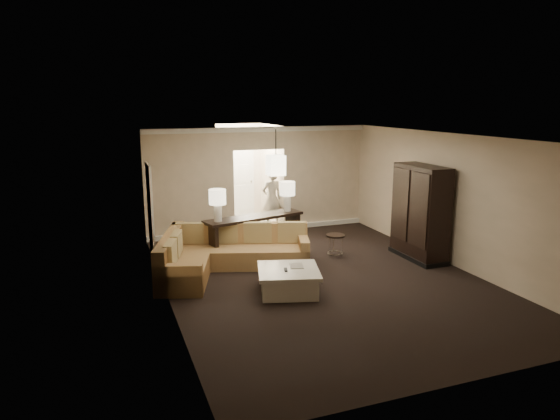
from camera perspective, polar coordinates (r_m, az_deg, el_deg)
name	(u,v)px	position (r m, az deg, el deg)	size (l,w,h in m)	color
ground	(322,279)	(10.01, 4.82, -7.89)	(8.00, 8.00, 0.00)	black
wall_back	(259,180)	(13.28, -2.37, 3.45)	(6.00, 0.04, 2.80)	beige
wall_front	(467,278)	(6.37, 20.54, -7.32)	(6.00, 0.04, 2.80)	beige
wall_left	(165,223)	(8.80, -13.02, -1.49)	(0.04, 8.00, 2.80)	beige
wall_right	(451,200)	(11.21, 19.01, 1.11)	(0.04, 8.00, 2.80)	beige
ceiling	(325,137)	(9.42, 5.14, 8.31)	(6.00, 8.00, 0.02)	silver
crown_molding	(260,129)	(13.09, -2.35, 9.18)	(6.00, 0.10, 0.12)	white
baseboard	(260,229)	(13.51, -2.25, -2.20)	(6.00, 0.10, 0.12)	white
side_door	(150,210)	(11.59, -14.59, -0.02)	(0.05, 0.90, 2.10)	white
foyer	(245,177)	(14.56, -3.99, 3.83)	(1.44, 2.02, 2.80)	beige
sectional_sofa	(222,254)	(10.43, -6.67, -5.05)	(3.49, 2.51, 0.88)	brown
coffee_table	(288,280)	(9.27, 0.97, -8.03)	(1.36, 1.36, 0.46)	beige
console_table	(254,232)	(11.36, -2.95, -2.50)	(2.43, 1.11, 0.92)	black
armoire	(420,215)	(11.43, 15.70, -0.50)	(0.62, 1.46, 2.09)	black
drink_table	(335,241)	(11.29, 6.35, -3.55)	(0.42, 0.42, 0.53)	black
table_lamp_left	(217,200)	(10.73, -7.16, 1.12)	(0.37, 0.37, 0.70)	white
table_lamp_right	(287,191)	(11.67, 0.84, 2.13)	(0.37, 0.37, 0.70)	white
pendant_light	(276,165)	(11.98, -0.47, 5.16)	(0.38, 0.38, 1.09)	black
person	(272,195)	(13.79, -0.95, 1.70)	(0.65, 0.44, 1.81)	beige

